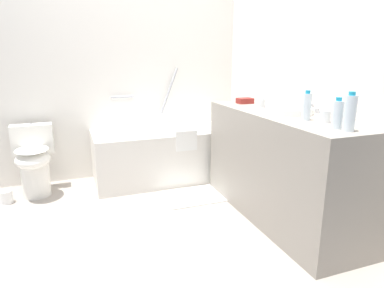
{
  "coord_description": "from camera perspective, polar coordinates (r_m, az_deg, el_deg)",
  "views": [
    {
      "loc": [
        -0.43,
        -2.41,
        1.3
      ],
      "look_at": [
        0.55,
        0.24,
        0.56
      ],
      "focal_mm": 31.61,
      "sensor_mm": 36.0,
      "label": 1
    }
  ],
  "objects": [
    {
      "name": "ground_plane",
      "position": [
        2.77,
        -9.27,
        -13.45
      ],
      "size": [
        3.87,
        3.87,
        0.0
      ],
      "primitive_type": "plane",
      "color": "#9E9389"
    },
    {
      "name": "wall_back_tiled",
      "position": [
        3.75,
        -14.08,
        12.64
      ],
      "size": [
        3.27,
        0.1,
        2.38
      ],
      "primitive_type": "cube",
      "color": "white",
      "rests_on": "ground_plane"
    },
    {
      "name": "wall_right_mirror",
      "position": [
        3.08,
        18.58,
        11.96
      ],
      "size": [
        0.1,
        2.93,
        2.38
      ],
      "primitive_type": "cube",
      "color": "white",
      "rests_on": "ground_plane"
    },
    {
      "name": "bathtub",
      "position": [
        3.64,
        -3.63,
        -1.4
      ],
      "size": [
        1.6,
        0.65,
        1.17
      ],
      "color": "silver",
      "rests_on": "ground_plane"
    },
    {
      "name": "toilet",
      "position": [
        3.51,
        -25.15,
        -2.51
      ],
      "size": [
        0.38,
        0.5,
        0.67
      ],
      "rotation": [
        0.0,
        0.0,
        -1.55
      ],
      "color": "white",
      "rests_on": "ground_plane"
    },
    {
      "name": "vanity_counter",
      "position": [
        2.82,
        14.99,
        -3.62
      ],
      "size": [
        0.57,
        1.59,
        0.87
      ],
      "primitive_type": "cube",
      "color": "gray",
      "rests_on": "ground_plane"
    },
    {
      "name": "sink_basin",
      "position": [
        2.69,
        15.98,
        5.52
      ],
      "size": [
        0.35,
        0.35,
        0.05
      ],
      "primitive_type": "cylinder",
      "color": "white",
      "rests_on": "vanity_counter"
    },
    {
      "name": "sink_faucet",
      "position": [
        2.82,
        19.39,
        5.76
      ],
      "size": [
        0.12,
        0.15,
        0.07
      ],
      "color": "silver",
      "rests_on": "vanity_counter"
    },
    {
      "name": "water_bottle_0",
      "position": [
        2.16,
        25.09,
        4.78
      ],
      "size": [
        0.07,
        0.07,
        0.23
      ],
      "color": "silver",
      "rests_on": "vanity_counter"
    },
    {
      "name": "water_bottle_1",
      "position": [
        2.43,
        18.79,
        6.01
      ],
      "size": [
        0.06,
        0.06,
        0.2
      ],
      "color": "silver",
      "rests_on": "vanity_counter"
    },
    {
      "name": "water_bottle_2",
      "position": [
        2.21,
        23.32,
        4.64
      ],
      "size": [
        0.06,
        0.06,
        0.19
      ],
      "color": "silver",
      "rests_on": "vanity_counter"
    },
    {
      "name": "drinking_glass_0",
      "position": [
        2.4,
        21.5,
        4.36
      ],
      "size": [
        0.08,
        0.08,
        0.08
      ],
      "primitive_type": "cylinder",
      "color": "white",
      "rests_on": "vanity_counter"
    },
    {
      "name": "drinking_glass_1",
      "position": [
        2.96,
        11.48,
        6.85
      ],
      "size": [
        0.08,
        0.08,
        0.08
      ],
      "primitive_type": "cylinder",
      "color": "white",
      "rests_on": "vanity_counter"
    },
    {
      "name": "amenity_basket",
      "position": [
        3.17,
        8.91,
        7.23
      ],
      "size": [
        0.14,
        0.1,
        0.05
      ],
      "primitive_type": "cube",
      "color": "maroon",
      "rests_on": "vanity_counter"
    },
    {
      "name": "bath_mat",
      "position": [
        3.24,
        0.25,
        -8.8
      ],
      "size": [
        0.58,
        0.42,
        0.01
      ],
      "primitive_type": "cube",
      "color": "white",
      "rests_on": "ground_plane"
    },
    {
      "name": "toilet_paper_roll",
      "position": [
        3.52,
        -28.86,
        -7.83
      ],
      "size": [
        0.11,
        0.11,
        0.12
      ],
      "primitive_type": "cylinder",
      "color": "white",
      "rests_on": "ground_plane"
    }
  ]
}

